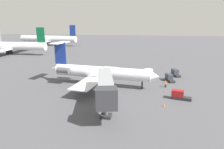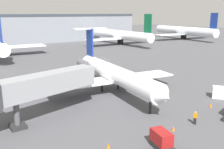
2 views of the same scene
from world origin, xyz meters
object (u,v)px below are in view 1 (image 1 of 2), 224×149
object	(u,v)px
regional_jet	(98,72)
parked_airliner_east_end	(48,39)
baggage_tug_trailing	(175,73)
traffic_cone_near	(165,91)
cargo_container_uld	(148,72)
parked_airliner_east_mid	(9,46)
traffic_cone_far	(154,78)
baggage_tug_spare	(169,78)
jet_bridge	(105,87)
baggage_tug_lead	(179,95)
traffic_cone_mid	(164,105)
ground_crew_marshaller	(166,84)

from	to	relation	value
regional_jet	parked_airliner_east_end	world-z (taller)	parked_airliner_east_end
baggage_tug_trailing	parked_airliner_east_end	size ratio (longest dim) A/B	0.10
traffic_cone_near	regional_jet	bearing A→B (deg)	80.33
cargo_container_uld	parked_airliner_east_mid	distance (m)	73.31
baggage_tug_trailing	cargo_container_uld	bearing A→B (deg)	91.72
regional_jet	traffic_cone_far	bearing A→B (deg)	-61.95
regional_jet	baggage_tug_spare	xyz separation A→B (m)	(6.83, -18.27, -2.61)
jet_bridge	parked_airliner_east_end	distance (m)	114.65
baggage_tug_lead	traffic_cone_far	bearing A→B (deg)	17.58
baggage_tug_lead	traffic_cone_mid	bearing A→B (deg)	142.12
baggage_tug_spare	traffic_cone_mid	size ratio (longest dim) A/B	7.69
regional_jet	jet_bridge	world-z (taller)	regional_jet
traffic_cone_mid	jet_bridge	bearing A→B (deg)	111.09
baggage_tug_lead	traffic_cone_near	bearing A→B (deg)	29.99
baggage_tug_trailing	traffic_cone_near	bearing A→B (deg)	165.28
cargo_container_uld	traffic_cone_mid	xyz separation A→B (m)	(-23.93, -2.99, -0.64)
ground_crew_marshaller	baggage_tug_spare	distance (m)	6.26
baggage_tug_trailing	jet_bridge	bearing A→B (deg)	151.01
ground_crew_marshaller	baggage_tug_trailing	size ratio (longest dim) A/B	0.40
baggage_tug_spare	traffic_cone_mid	xyz separation A→B (m)	(-18.17, 2.79, -0.56)
parked_airliner_east_end	regional_jet	bearing A→B (deg)	-146.76
baggage_tug_spare	traffic_cone_near	xyz separation A→B (m)	(-9.63, 1.81, -0.56)
parked_airliner_east_end	traffic_cone_far	bearing A→B (deg)	-137.66
traffic_cone_mid	traffic_cone_far	size ratio (longest dim) A/B	1.00
baggage_tug_spare	parked_airliner_east_mid	xyz separation A→B (m)	(35.08, 72.89, 3.34)
baggage_tug_lead	cargo_container_uld	distance (m)	20.58
parked_airliner_east_mid	ground_crew_marshaller	bearing A→B (deg)	-119.97
cargo_container_uld	traffic_cone_far	size ratio (longest dim) A/B	5.41
traffic_cone_near	baggage_tug_lead	bearing A→B (deg)	-150.01
parked_airliner_east_end	parked_airliner_east_mid	bearing A→B (deg)	179.49
cargo_container_uld	traffic_cone_far	distance (m)	5.33
baggage_tug_lead	parked_airliner_east_mid	distance (m)	88.34
cargo_container_uld	baggage_tug_lead	bearing A→B (deg)	-161.93
parked_airliner_east_mid	regional_jet	bearing A→B (deg)	-127.50
jet_bridge	traffic_cone_mid	distance (m)	12.13
traffic_cone_near	traffic_cone_far	xyz separation A→B (m)	(10.40, 2.21, 0.00)
jet_bridge	ground_crew_marshaller	bearing A→B (deg)	-36.18
baggage_tug_lead	cargo_container_uld	xyz separation A→B (m)	(19.56, 6.38, 0.07)
cargo_container_uld	baggage_tug_spare	bearing A→B (deg)	-134.88
jet_bridge	traffic_cone_far	size ratio (longest dim) A/B	29.77
baggage_tug_trailing	baggage_tug_spare	size ratio (longest dim) A/B	1.00
baggage_tug_lead	parked_airliner_east_end	distance (m)	115.84
baggage_tug_lead	traffic_cone_far	size ratio (longest dim) A/B	7.65
regional_jet	parked_airliner_east_mid	size ratio (longest dim) A/B	0.75
baggage_tug_spare	traffic_cone_mid	distance (m)	18.39
baggage_tug_lead	baggage_tug_spare	world-z (taller)	same
baggage_tug_spare	cargo_container_uld	size ratio (longest dim) A/B	1.42
traffic_cone_far	parked_airliner_east_end	bearing A→B (deg)	42.34
baggage_tug_lead	traffic_cone_near	world-z (taller)	baggage_tug_lead
baggage_tug_spare	cargo_container_uld	xyz separation A→B (m)	(5.76, 5.78, 0.07)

